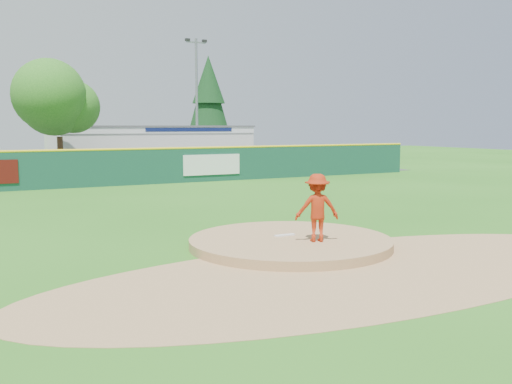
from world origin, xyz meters
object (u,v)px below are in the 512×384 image
conifer_tree (209,101)px  light_pole_right (197,97)px  van (129,170)px  pool_building_grp (149,146)px  pitcher (317,208)px  deciduous_tree (59,106)px

conifer_tree → light_pole_right: size_ratio=0.95×
van → pool_building_grp: (4.65, 10.90, 1.04)m
pool_building_grp → light_pole_right: size_ratio=1.52×
conifer_tree → light_pole_right: 8.06m
pitcher → deciduous_tree: 26.05m
van → pool_building_grp: pool_building_grp is taller
pool_building_grp → conifer_tree: (7.00, 4.01, 3.88)m
pool_building_grp → light_pole_right: light_pole_right is taller
pitcher → van: size_ratio=0.41×
pitcher → pool_building_grp: 33.19m
pitcher → pool_building_grp: bearing=-78.5°
pitcher → light_pole_right: 31.25m
light_pole_right → pitcher: bearing=-106.2°
van → conifer_tree: bearing=-52.5°
pitcher → van: 21.83m
pitcher → conifer_tree: (12.62, 36.72, 4.40)m
van → pool_building_grp: size_ratio=0.29×
conifer_tree → deciduous_tree: bearing=-143.7°
van → conifer_tree: (11.65, 14.91, 4.92)m
van → light_pole_right: (7.65, 7.91, 4.92)m
van → pitcher: bearing=163.0°
deciduous_tree → light_pole_right: size_ratio=0.74×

